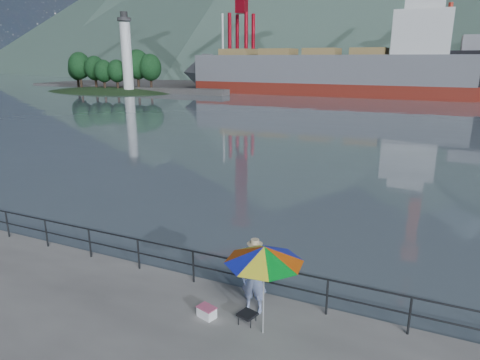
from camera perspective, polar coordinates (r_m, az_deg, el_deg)
name	(u,v)px	position (r m, az deg, el deg)	size (l,w,h in m)	color
harbor_water	(415,81)	(138.45, 22.31, 12.13)	(500.00, 280.00, 0.00)	#526069
far_dock	(456,90)	(101.37, 26.85, 10.63)	(200.00, 40.00, 0.40)	#514F4C
guardrail	(165,260)	(13.46, -9.96, -10.41)	(22.00, 0.06, 1.03)	#2D3033
lighthouse_islet	(109,89)	(93.81, -17.07, 11.49)	(48.00, 26.40, 19.20)	#263F1E
fisherman	(255,278)	(11.37, 1.95, -12.98)	(0.69, 0.45, 1.89)	#334D95
beach_umbrella	(264,254)	(10.00, 3.25, -9.86)	(2.34, 2.34, 2.29)	white
folding_stool	(247,318)	(11.30, 0.98, -17.91)	(0.52, 0.52, 0.28)	black
cooler_bag	(207,312)	(11.56, -4.45, -17.20)	(0.46, 0.30, 0.26)	white
fishing_rod	(268,297)	(12.43, 3.70, -15.30)	(0.02, 0.02, 1.99)	black
bulk_carrier	(335,71)	(83.09, 12.59, 13.99)	(50.50, 8.74, 14.50)	maroon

